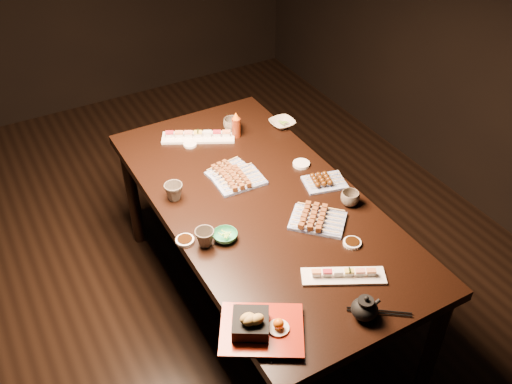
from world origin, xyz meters
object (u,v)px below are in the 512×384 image
yakitori_plate_center (230,170)px  condiment_bottle (236,124)px  teacup_mid_right (350,198)px  teacup_far_right (232,125)px  teapot (365,307)px  teacup_near_left (205,238)px  sushi_platter_far (198,135)px  tempura_tray (262,323)px  edamame_bowl_cream (282,123)px  sushi_platter_near (344,274)px  yakitori_plate_left (239,177)px  edamame_bowl_green (225,236)px  dining_table (261,258)px  yakitori_plate_right (318,217)px  teacup_far_left (174,192)px

yakitori_plate_center → condiment_bottle: bearing=48.6°
teacup_mid_right → teacup_far_right: size_ratio=0.90×
teacup_mid_right → yakitori_plate_center: bearing=127.8°
teapot → teacup_near_left: bearing=121.1°
sushi_platter_far → tempura_tray: (-0.35, -1.30, 0.03)m
edamame_bowl_cream → condiment_bottle: (-0.27, 0.03, 0.06)m
condiment_bottle → sushi_platter_far: bearing=157.4°
sushi_platter_near → condiment_bottle: condiment_bottle is taller
teapot → yakitori_plate_center: bearing=93.7°
yakitori_plate_left → edamame_bowl_cream: bearing=38.8°
edamame_bowl_green → dining_table: bearing=29.3°
dining_table → yakitori_plate_right: yakitori_plate_right is taller
teacup_far_right → teapot: (-0.17, -1.40, 0.01)m
teacup_near_left → teacup_far_left: size_ratio=0.96×
sushi_platter_far → teacup_far_right: size_ratio=4.06×
yakitori_plate_right → yakitori_plate_left: bearing=155.8°
yakitori_plate_right → dining_table: bearing=164.7°
edamame_bowl_cream → tempura_tray: size_ratio=0.45×
sushi_platter_far → teacup_near_left: size_ratio=4.60×
yakitori_plate_right → teacup_far_left: 0.68m
edamame_bowl_green → edamame_bowl_cream: size_ratio=0.81×
sushi_platter_near → teacup_far_left: 0.90m
yakitori_plate_right → condiment_bottle: condiment_bottle is taller
tempura_tray → sushi_platter_near: bearing=41.2°
yakitori_plate_right → teacup_far_right: (0.02, 0.87, 0.01)m
yakitori_plate_left → condiment_bottle: (0.18, 0.37, 0.04)m
edamame_bowl_green → tempura_tray: tempura_tray is taller
sushi_platter_near → yakitori_plate_left: size_ratio=1.44×
teacup_near_left → teapot: size_ratio=0.70×
dining_table → edamame_bowl_green: (-0.27, -0.15, 0.39)m
sushi_platter_near → condiment_bottle: (0.11, 1.14, 0.05)m
yakitori_plate_center → edamame_bowl_green: size_ratio=1.93×
sushi_platter_far → teacup_far_left: teacup_far_left is taller
dining_table → teapot: 0.89m
yakitori_plate_center → sushi_platter_far: bearing=81.9°
sushi_platter_near → yakitori_plate_right: bearing=101.3°
yakitori_plate_left → teacup_mid_right: teacup_mid_right is taller
tempura_tray → yakitori_plate_center: bearing=100.2°
yakitori_plate_left → teacup_mid_right: bearing=-45.6°
edamame_bowl_green → teacup_far_right: (0.43, 0.76, 0.02)m
sushi_platter_near → teacup_far_left: bearing=144.1°
yakitori_plate_left → edamame_bowl_green: bearing=-124.3°
dining_table → sushi_platter_far: sushi_platter_far is taller
teacup_near_left → teacup_far_left: (0.01, 0.36, 0.00)m
condiment_bottle → yakitori_plate_right: bearing=-91.1°
yakitori_plate_center → teapot: bearing=-97.1°
dining_table → sushi_platter_near: 0.71m
yakitori_plate_right → teapot: 0.55m
sushi_platter_near → teacup_mid_right: teacup_mid_right is taller
yakitori_plate_left → edamame_bowl_green: 0.41m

